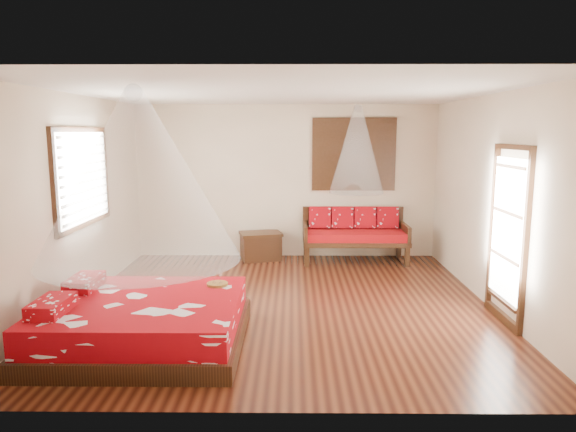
% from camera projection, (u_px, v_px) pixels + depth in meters
% --- Properties ---
extents(room, '(5.54, 5.54, 2.84)m').
position_uv_depth(room, '(283.00, 201.00, 6.74)').
color(room, black).
rests_on(room, ground).
extents(bed, '(2.15, 1.95, 0.64)m').
position_uv_depth(bed, '(143.00, 322.00, 5.61)').
color(bed, black).
rests_on(bed, floor).
extents(daybed, '(1.85, 0.82, 0.96)m').
position_uv_depth(daybed, '(354.00, 232.00, 9.23)').
color(daybed, black).
rests_on(daybed, floor).
extents(storage_chest, '(0.84, 0.70, 0.50)m').
position_uv_depth(storage_chest, '(261.00, 246.00, 9.35)').
color(storage_chest, black).
rests_on(storage_chest, floor).
extents(shutter_panel, '(1.52, 0.06, 1.32)m').
position_uv_depth(shutter_panel, '(354.00, 154.00, 9.33)').
color(shutter_panel, black).
rests_on(shutter_panel, wall_back).
extents(window_left, '(0.10, 1.74, 1.34)m').
position_uv_depth(window_left, '(83.00, 177.00, 6.92)').
color(window_left, black).
rests_on(window_left, wall_left).
extents(glazed_door, '(0.08, 1.02, 2.16)m').
position_uv_depth(glazed_door, '(508.00, 236.00, 6.18)').
color(glazed_door, black).
rests_on(glazed_door, floor).
extents(wine_tray, '(0.25, 0.25, 0.21)m').
position_uv_depth(wine_tray, '(217.00, 281.00, 6.10)').
color(wine_tray, brown).
rests_on(wine_tray, bed).
extents(mosquito_net_main, '(2.13, 2.13, 1.80)m').
position_uv_depth(mosquito_net_main, '(137.00, 176.00, 5.35)').
color(mosquito_net_main, white).
rests_on(mosquito_net_main, ceiling).
extents(mosquito_net_daybed, '(0.94, 0.94, 1.50)m').
position_uv_depth(mosquito_net_daybed, '(357.00, 150.00, 8.85)').
color(mosquito_net_daybed, white).
rests_on(mosquito_net_daybed, ceiling).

